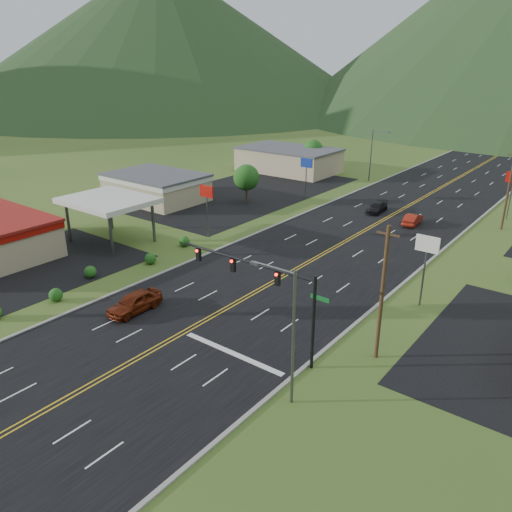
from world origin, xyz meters
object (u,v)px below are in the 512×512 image
Objects in this scene: streetlight_east at (289,328)px; car_red_far at (413,219)px; traffic_signal at (266,284)px; streetlight_west at (373,152)px; car_red_near at (135,303)px; car_dark_mid at (377,208)px; gas_canopy at (108,201)px.

car_red_far is (-7.37, 39.89, -4.46)m from streetlight_east.
streetlight_west is (-18.16, 56.00, -0.15)m from traffic_signal.
car_red_near is (-17.00, 1.96, -4.32)m from streetlight_east.
streetlight_west is 1.79× the size of car_red_near.
traffic_signal is at bearing 8.76° from car_red_near.
streetlight_east is at bearing -7.20° from car_red_near.
car_dark_mid is (-13.48, 42.28, -4.52)m from streetlight_east.
car_red_far is (25.81, 27.89, -4.15)m from gas_canopy.
gas_canopy reaches higher than car_dark_mid.
streetlight_west is at bearing 77.87° from gas_canopy.
streetlight_east and streetlight_west have the same top height.
car_dark_mid is at bearing 102.92° from traffic_signal.
car_red_far is at bearing 100.46° from streetlight_east.
traffic_signal is 13.25m from car_red_near.
car_red_near is (-12.31, -2.04, -4.47)m from traffic_signal.
car_red_near reaches higher than car_dark_mid.
streetlight_east reaches higher than car_dark_mid.
streetlight_east reaches higher than car_red_far.
gas_canopy is 2.20× the size of car_dark_mid.
car_red_far is (9.64, 37.93, -0.14)m from car_red_near.
streetlight_west is at bearing 95.13° from car_red_near.
car_red_far is (-2.67, 35.89, -4.61)m from traffic_signal.
traffic_signal is 29.59m from gas_canopy.
streetlight_east is 2.06× the size of car_red_far.
traffic_signal is 6.17m from streetlight_east.
streetlight_east is at bearing 96.10° from car_red_far.
streetlight_west reaches higher than car_red_near.
car_dark_mid is (9.38, -17.72, -4.52)m from streetlight_west.
car_dark_mid is 1.04× the size of car_red_far.
gas_canopy reaches higher than car_red_far.
car_dark_mid is at bearing 107.69° from streetlight_east.
streetlight_west is at bearing 115.54° from car_dark_mid.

